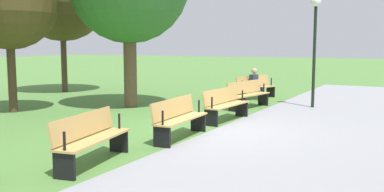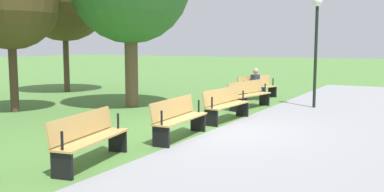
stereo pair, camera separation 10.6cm
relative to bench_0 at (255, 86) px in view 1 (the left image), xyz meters
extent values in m
plane|color=#54843D|center=(6.24, 1.05, -0.48)|extent=(120.00, 120.00, 0.00)
cube|color=#939399|center=(6.24, 4.06, -0.48)|extent=(27.17, 5.74, 0.01)
cube|color=tan|center=(0.02, 0.07, -0.03)|extent=(1.97, 1.01, 0.04)
cube|color=tan|center=(-0.04, -0.12, 0.21)|extent=(1.87, 0.69, 0.40)
cube|color=black|center=(-0.84, 0.35, -0.26)|extent=(0.17, 0.37, 0.43)
cylinder|color=black|center=(-0.83, 0.36, 0.13)|extent=(0.06, 0.06, 0.30)
cube|color=black|center=(0.88, -0.21, -0.26)|extent=(0.17, 0.37, 0.43)
cylinder|color=black|center=(0.89, -0.19, 0.13)|extent=(0.06, 0.06, 0.30)
cube|color=tan|center=(2.47, 0.69, -0.03)|extent=(1.98, 0.79, 0.04)
cube|color=tan|center=(2.43, 0.50, 0.21)|extent=(1.92, 0.46, 0.40)
cube|color=black|center=(1.58, 0.86, -0.26)|extent=(0.13, 0.38, 0.43)
cylinder|color=black|center=(1.58, 0.88, 0.13)|extent=(0.05, 0.05, 0.30)
cube|color=black|center=(3.36, 0.52, -0.26)|extent=(0.13, 0.38, 0.43)
cylinder|color=black|center=(3.36, 0.54, 0.13)|extent=(0.05, 0.05, 0.30)
cube|color=tan|center=(4.97, 1.01, -0.03)|extent=(1.95, 0.56, 0.04)
cube|color=tan|center=(4.96, 0.81, 0.21)|extent=(1.93, 0.23, 0.40)
cube|color=black|center=(4.07, 1.07, -0.26)|extent=(0.08, 0.38, 0.43)
cylinder|color=black|center=(4.07, 1.09, 0.13)|extent=(0.05, 0.05, 0.30)
cube|color=black|center=(5.88, 0.95, -0.26)|extent=(0.08, 0.38, 0.43)
cylinder|color=black|center=(5.88, 0.97, 0.13)|extent=(0.05, 0.05, 0.30)
cube|color=tan|center=(7.50, 1.01, -0.03)|extent=(1.95, 0.56, 0.04)
cube|color=tan|center=(7.51, 0.81, 0.21)|extent=(1.93, 0.23, 0.40)
cube|color=black|center=(6.60, 0.95, -0.26)|extent=(0.08, 0.38, 0.43)
cylinder|color=black|center=(6.60, 0.97, 0.13)|extent=(0.05, 0.05, 0.30)
cube|color=black|center=(8.40, 1.07, -0.26)|extent=(0.08, 0.38, 0.43)
cylinder|color=black|center=(8.40, 1.09, 0.13)|extent=(0.05, 0.05, 0.30)
cube|color=tan|center=(10.01, 0.69, -0.03)|extent=(1.98, 0.79, 0.04)
cube|color=tan|center=(10.04, 0.50, 0.21)|extent=(1.92, 0.46, 0.40)
cube|color=black|center=(9.12, 0.52, -0.26)|extent=(0.13, 0.38, 0.43)
cylinder|color=black|center=(9.11, 0.54, 0.13)|extent=(0.05, 0.05, 0.30)
cube|color=black|center=(10.90, 0.86, -0.26)|extent=(0.13, 0.38, 0.43)
cylinder|color=black|center=(10.89, 0.88, 0.13)|extent=(0.05, 0.05, 0.30)
cube|color=#2D3347|center=(0.18, -0.01, 0.22)|extent=(0.37, 0.29, 0.50)
sphere|color=tan|center=(0.18, 0.01, 0.61)|extent=(0.22, 0.22, 0.22)
cylinder|color=#23232D|center=(0.15, 0.19, -0.05)|extent=(0.23, 0.38, 0.13)
cylinder|color=#23232D|center=(0.20, 0.37, -0.26)|extent=(0.14, 0.14, 0.43)
cylinder|color=#23232D|center=(0.32, 0.14, -0.05)|extent=(0.23, 0.38, 0.13)
cylinder|color=#23232D|center=(0.38, 0.31, -0.26)|extent=(0.14, 0.14, 0.43)
cylinder|color=#4C3828|center=(6.69, -5.47, 0.74)|extent=(0.25, 0.25, 2.44)
sphere|color=#4C3D1E|center=(6.69, -5.47, 2.92)|extent=(2.96, 2.96, 2.96)
cylinder|color=brown|center=(4.03, -2.95, 0.93)|extent=(0.43, 0.43, 2.81)
cylinder|color=#4C3828|center=(1.68, -8.29, 0.99)|extent=(0.25, 0.25, 2.95)
cylinder|color=black|center=(1.25, 2.48, 1.19)|extent=(0.10, 0.10, 3.33)
sphere|color=white|center=(1.25, 2.48, 2.99)|extent=(0.32, 0.32, 0.32)
camera|label=1|loc=(15.60, 5.65, 1.60)|focal=40.02mm
camera|label=2|loc=(15.55, 5.74, 1.60)|focal=40.02mm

